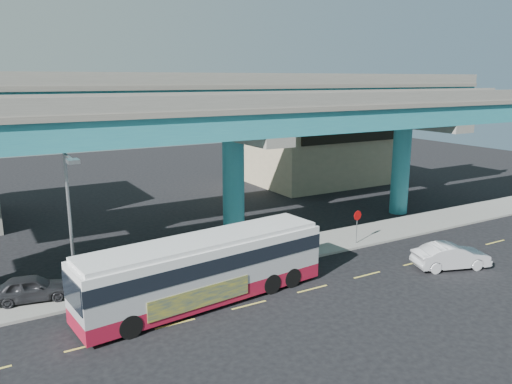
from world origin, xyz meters
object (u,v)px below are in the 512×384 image
parked_car (31,288)px  transit_bus (205,267)px  sedan (451,256)px  stop_sign (357,220)px  street_lamp (71,209)px

parked_car → transit_bus: bearing=-108.0°
sedan → stop_sign: bearing=37.5°
sedan → transit_bus: bearing=96.5°
sedan → stop_sign: size_ratio=2.09×
street_lamp → stop_sign: 19.04m
sedan → parked_car: size_ratio=1.19×
sedan → parked_car: 23.93m
transit_bus → parked_car: bearing=145.1°
sedan → parked_car: sedan is taller
street_lamp → stop_sign: (18.71, 0.74, -3.44)m
sedan → street_lamp: size_ratio=0.62×
transit_bus → parked_car: transit_bus is taller
stop_sign → transit_bus: bearing=-148.8°
parked_car → sedan: bearing=-97.7°
transit_bus → parked_car: size_ratio=3.29×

